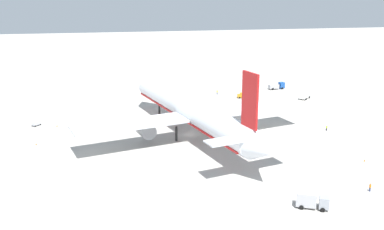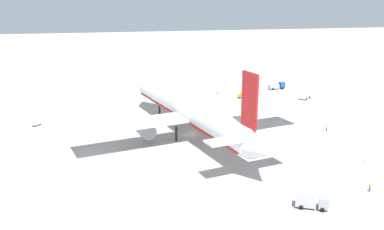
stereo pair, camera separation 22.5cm
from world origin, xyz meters
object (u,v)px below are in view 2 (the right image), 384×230
(ground_worker_1, at_px, (370,187))
(ground_worker_2, at_px, (327,128))
(traffic_cone_0, at_px, (36,144))
(airliner, at_px, (190,111))
(service_truck_0, at_px, (277,86))
(service_truck_2, at_px, (305,95))
(traffic_cone_1, at_px, (364,160))
(ground_worker_0, at_px, (217,92))
(service_van, at_px, (243,95))
(traffic_cone_2, at_px, (57,126))
(service_truck_1, at_px, (311,200))
(baggage_cart_1, at_px, (36,124))

(ground_worker_1, height_order, ground_worker_2, ground_worker_1)
(traffic_cone_0, bearing_deg, airliner, -90.21)
(service_truck_0, distance_m, service_truck_2, 18.32)
(traffic_cone_0, bearing_deg, ground_worker_2, -91.88)
(ground_worker_2, xyz_separation_m, traffic_cone_1, (-24.56, 2.18, -0.54))
(airliner, relative_size, service_truck_0, 11.00)
(ground_worker_0, distance_m, ground_worker_1, 91.74)
(service_van, bearing_deg, service_truck_0, -56.56)
(traffic_cone_1, xyz_separation_m, traffic_cone_2, (43.47, 77.45, 0.00))
(ground_worker_0, relative_size, ground_worker_2, 1.11)
(service_truck_1, bearing_deg, ground_worker_0, -2.59)
(traffic_cone_1, bearing_deg, baggage_cart_1, 61.54)
(ground_worker_0, bearing_deg, traffic_cone_2, 118.76)
(baggage_cart_1, relative_size, ground_worker_2, 1.83)
(service_truck_0, bearing_deg, ground_worker_0, 99.72)
(baggage_cart_1, bearing_deg, service_truck_1, -137.39)
(traffic_cone_0, bearing_deg, service_truck_2, -69.46)
(service_truck_0, relative_size, traffic_cone_0, 12.93)
(baggage_cart_1, bearing_deg, service_truck_2, -80.02)
(ground_worker_0, distance_m, traffic_cone_2, 66.57)
(service_truck_1, height_order, traffic_cone_0, service_truck_1)
(traffic_cone_1, bearing_deg, traffic_cone_0, 71.46)
(airliner, bearing_deg, traffic_cone_0, 89.79)
(airliner, bearing_deg, traffic_cone_1, -125.06)
(service_truck_0, relative_size, service_truck_1, 1.08)
(ground_worker_2, distance_m, traffic_cone_0, 83.62)
(baggage_cart_1, distance_m, traffic_cone_2, 6.68)
(service_van, bearing_deg, service_truck_2, -104.31)
(service_truck_0, height_order, traffic_cone_2, service_truck_0)
(ground_worker_2, bearing_deg, baggage_cart_1, 76.35)
(traffic_cone_1, distance_m, traffic_cone_2, 88.82)
(service_van, height_order, ground_worker_0, service_van)
(service_truck_2, relative_size, traffic_cone_2, 10.36)
(ground_worker_2, bearing_deg, service_truck_1, 150.24)
(service_truck_1, bearing_deg, traffic_cone_1, -49.21)
(airliner, xyz_separation_m, service_truck_1, (-47.35, -15.25, -5.77))
(service_van, relative_size, traffic_cone_1, 8.57)
(service_truck_2, height_order, ground_worker_2, service_truck_2)
(service_truck_0, distance_m, ground_worker_2, 55.79)
(baggage_cart_1, bearing_deg, service_van, -72.83)
(baggage_cart_1, bearing_deg, airliner, -112.07)
(ground_worker_0, xyz_separation_m, ground_worker_1, (-91.07, -11.08, 0.01))
(service_truck_2, distance_m, traffic_cone_0, 99.83)
(service_van, distance_m, ground_worker_1, 83.70)
(baggage_cart_1, height_order, ground_worker_2, ground_worker_2)
(service_truck_1, xyz_separation_m, service_truck_2, (82.53, -35.50, -0.13))
(service_truck_0, bearing_deg, traffic_cone_2, 113.29)
(ground_worker_0, relative_size, traffic_cone_1, 3.23)
(airliner, relative_size, service_truck_1, 11.89)
(service_truck_1, xyz_separation_m, traffic_cone_1, (20.21, -23.42, -1.42))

